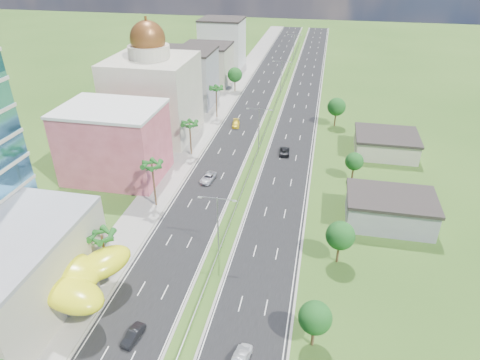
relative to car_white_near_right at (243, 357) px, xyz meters
The scene contains 32 objects.
ground 12.10m from the car_white_near_right, 130.24° to the left, with size 500.00×500.00×0.00m, color #2D5119.
road_left 100.39m from the car_white_near_right, 98.77° to the left, with size 11.00×260.00×0.04m, color black.
road_right 99.22m from the car_white_near_right, 90.17° to the left, with size 11.00×260.00×0.04m, color black.
sidewalk_left 102.27m from the car_white_near_right, 104.03° to the left, with size 7.00×260.00×0.12m, color gray.
median_guardrail 81.58m from the car_white_near_right, 95.49° to the left, with size 0.10×216.06×0.76m.
streetlight_median_b 21.58m from the car_white_near_right, 112.09° to the left, with size 6.04×0.25×11.00m.
streetlight_median_c 60.03m from the car_white_near_right, 97.50° to the left, with size 6.04×0.25×11.00m.
streetlight_median_d 104.68m from the car_white_near_right, 94.28° to the left, with size 6.04×0.25×11.00m.
streetlight_median_e 149.54m from the car_white_near_right, 92.99° to the left, with size 6.04×0.25×11.00m.
lime_canopy 28.59m from the car_white_near_right, 169.38° to the left, with size 18.00×15.00×7.40m.
pink_shophouse 55.01m from the car_white_near_right, 130.98° to the left, with size 20.00×15.00×15.00m, color #BA4C57.
domed_building 74.28m from the car_white_near_right, 119.14° to the left, with size 20.00×20.00×28.70m.
midrise_grey 96.03m from the car_white_near_right, 111.31° to the left, with size 16.00×15.00×16.00m, color gray.
midrise_beige 116.67m from the car_white_near_right, 107.38° to the left, with size 16.00×15.00×13.00m, color #B3AD93.
midrise_white 138.90m from the car_white_near_right, 104.54° to the left, with size 16.00×15.00×18.00m, color silver.
shed_near 39.77m from the car_white_near_right, 59.44° to the left, with size 15.00×10.00×5.00m, color gray.
shed_far 67.96m from the car_white_near_right, 70.93° to the left, with size 14.00×12.00×4.40m, color #B3AD93.
palm_tree_b 26.61m from the car_white_near_right, 154.29° to the left, with size 3.60×3.60×8.10m.
palm_tree_c 39.71m from the car_white_near_right, 126.74° to the left, with size 3.60×3.60×9.60m.
palm_tree_d 59.40m from the car_white_near_right, 113.26° to the left, with size 3.60×3.60×8.60m.
palm_tree_e 82.91m from the car_white_near_right, 106.39° to the left, with size 3.60×3.60×9.40m.
leafy_tree_lfar 106.90m from the car_white_near_right, 102.60° to the left, with size 4.90×4.90×8.05m.
leafy_tree_ra 10.05m from the car_white_near_right, 27.21° to the left, with size 4.20×4.20×6.90m.
leafy_tree_rb 24.39m from the car_white_near_right, 62.17° to the left, with size 4.55×4.55×7.47m.
leafy_tree_rc 51.35m from the car_white_near_right, 73.91° to the left, with size 3.85×3.85×6.33m.
leafy_tree_rd 80.01m from the car_white_near_right, 82.66° to the left, with size 4.90×4.90×8.05m.
car_dark_left 14.50m from the car_white_near_right, behind, with size 1.41×4.05×1.33m, color black.
car_silver_mid_left 45.39m from the car_white_near_right, 110.52° to the left, with size 2.42×5.24×1.46m, color #AAABB2.
car_yellow_far_left 75.47m from the car_white_near_right, 102.62° to the left, with size 1.96×4.83×1.40m, color yellow.
car_white_near_right is the anchor object (origin of this frame).
car_silver_right 0.50m from the car_white_near_right, 132.66° to the right, with size 1.50×4.31×1.42m, color #A9ACB0.
car_dark_far_right 58.98m from the car_white_near_right, 91.38° to the left, with size 2.36×5.12×1.42m, color black.
Camera 1 is at (14.41, -43.27, 45.20)m, focal length 32.00 mm.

